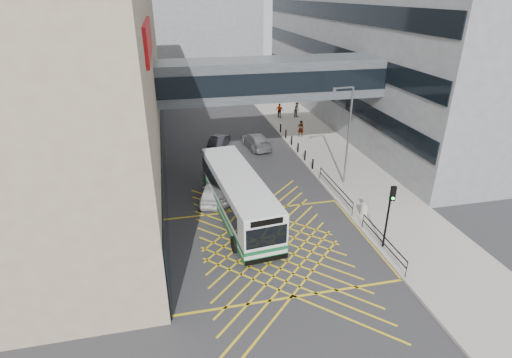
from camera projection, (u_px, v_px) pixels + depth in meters
ground at (271, 246)px, 23.83m from camera, size 120.00×120.00×0.00m
building_right at (423, 28)px, 45.49m from camera, size 24.09×44.00×20.00m
building_far at (178, 21)px, 72.59m from camera, size 28.00×16.00×18.00m
skybridge at (271, 78)px, 31.83m from camera, size 20.00×4.10×3.00m
pavement at (322, 147)px, 38.81m from camera, size 6.00×54.00×0.16m
box_junction at (271, 246)px, 23.83m from camera, size 12.00×9.00×0.01m
bus at (238, 195)px, 26.18m from camera, size 3.65×11.35×3.13m
car_white at (213, 192)px, 28.75m from camera, size 2.78×4.51×1.34m
car_dark at (219, 141)px, 38.55m from camera, size 3.05×4.50×1.31m
car_silver at (256, 140)px, 38.59m from camera, size 2.62×4.97×1.48m
traffic_light at (390, 208)px, 22.32m from camera, size 0.31×0.48×4.05m
street_lamp at (347, 130)px, 29.55m from camera, size 1.72×0.37×7.55m
litter_bin at (364, 209)px, 26.67m from camera, size 0.48×0.48×0.83m
kerb_railings at (354, 208)px, 26.24m from camera, size 0.05×12.54×1.00m
bollards at (295, 144)px, 38.05m from camera, size 0.14×10.14×0.90m
pedestrian_a at (301, 129)px, 40.94m from camera, size 0.71×0.53×1.73m
pedestrian_b at (297, 110)px, 47.39m from camera, size 1.00×0.92×1.78m
pedestrian_c at (280, 111)px, 47.22m from camera, size 1.09×0.99×1.69m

